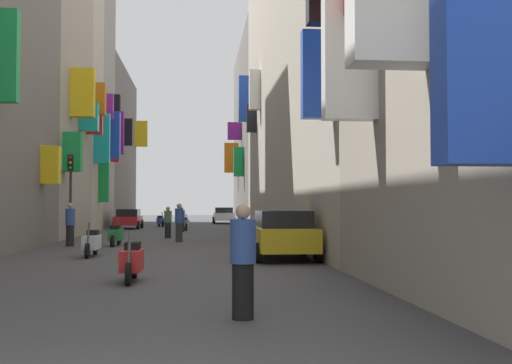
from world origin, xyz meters
name	(u,v)px	position (x,y,z in m)	size (l,w,h in m)	color
ground_plane	(173,236)	(0.00, 30.00, 0.00)	(140.00, 140.00, 0.00)	#424244
building_left_mid_a	(22,31)	(-7.98, 29.41, 10.90)	(7.20, 8.63, 21.85)	#9E9384
building_left_mid_b	(51,99)	(-7.96, 35.89, 8.37)	(7.26, 4.33, 16.80)	#BCB29E
building_left_mid_c	(67,80)	(-7.99, 40.86, 10.57)	(7.25, 5.62, 21.17)	gray
building_left_far	(93,147)	(-7.99, 51.84, 6.80)	(7.25, 16.33, 13.60)	slate
building_right_mid_b	(331,46)	(8.00, 26.25, 9.66)	(6.95, 29.38, 19.32)	#B2A899
building_right_mid_c	(273,134)	(7.99, 50.47, 7.99)	(7.27, 19.07, 15.99)	slate
parked_car_yellow	(282,234)	(3.99, 15.06, 0.78)	(1.92, 4.10, 1.50)	gold
parked_car_white	(224,215)	(3.64, 52.20, 0.77)	(1.94, 4.36, 1.45)	white
parked_car_red	(128,218)	(-3.58, 40.62, 0.73)	(1.83, 4.25, 1.38)	#B21E1E
scooter_green	(116,235)	(-1.98, 21.78, 0.46)	(0.51, 1.91, 1.13)	#287F3D
scooter_blue	(161,221)	(-1.50, 43.95, 0.46)	(0.72, 1.72, 1.13)	#2D4CAD
scooter_red	(132,260)	(-0.05, 9.72, 0.46)	(0.45, 1.84, 1.13)	red
scooter_white	(92,242)	(-2.06, 16.52, 0.46)	(0.45, 1.98, 1.13)	silver
scooter_silver	(185,223)	(0.50, 36.96, 0.46)	(0.59, 1.97, 1.13)	#ADADB2
pedestrian_crossing	(182,220)	(0.34, 35.04, 0.77)	(0.42, 0.42, 1.55)	#272727
pedestrian_near_left	(179,223)	(0.51, 24.37, 0.88)	(0.51, 0.51, 1.75)	#343434
pedestrian_near_right	(168,222)	(-0.16, 27.74, 0.79)	(0.46, 0.46, 1.60)	black
pedestrian_mid_street	(70,225)	(-3.80, 21.70, 0.88)	(0.53, 0.53, 1.76)	black
pedestrian_far_away	(243,262)	(2.05, 5.06, 0.84)	(0.48, 0.48, 1.68)	black
traffic_light_far_corner	(71,182)	(-4.60, 25.70, 2.76)	(0.26, 0.34, 4.03)	#2D2D2D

